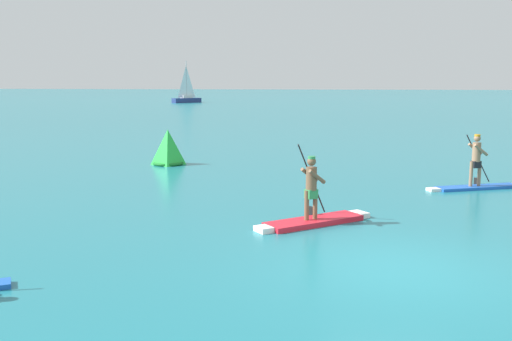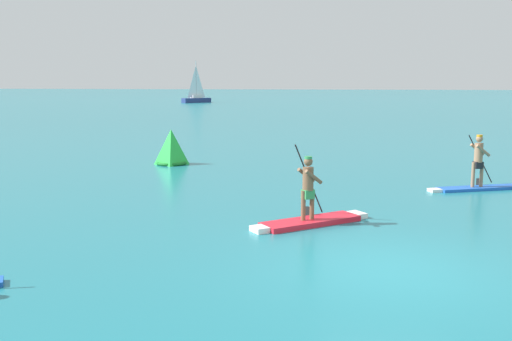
{
  "view_description": "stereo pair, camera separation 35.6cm",
  "coord_description": "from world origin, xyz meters",
  "px_view_note": "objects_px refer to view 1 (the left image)",
  "views": [
    {
      "loc": [
        -1.04,
        -10.43,
        3.41
      ],
      "look_at": [
        -3.64,
        6.72,
        0.69
      ],
      "focal_mm": 40.29,
      "sensor_mm": 36.0,
      "label": 1
    },
    {
      "loc": [
        -0.69,
        -10.38,
        3.41
      ],
      "look_at": [
        -3.64,
        6.72,
        0.69
      ],
      "focal_mm": 40.29,
      "sensor_mm": 36.0,
      "label": 2
    }
  ],
  "objects_px": {
    "paddleboarder_mid_center": "(314,212)",
    "race_marker_buoy": "(168,149)",
    "sailboat_left_horizon": "(187,97)",
    "paddleboarder_far_right": "(477,176)"
  },
  "relations": [
    {
      "from": "paddleboarder_mid_center",
      "to": "race_marker_buoy",
      "type": "distance_m",
      "value": 11.11
    },
    {
      "from": "paddleboarder_mid_center",
      "to": "sailboat_left_horizon",
      "type": "relative_size",
      "value": 0.42
    },
    {
      "from": "paddleboarder_far_right",
      "to": "sailboat_left_horizon",
      "type": "distance_m",
      "value": 75.1
    },
    {
      "from": "paddleboarder_mid_center",
      "to": "race_marker_buoy",
      "type": "relative_size",
      "value": 1.88
    },
    {
      "from": "sailboat_left_horizon",
      "to": "paddleboarder_mid_center",
      "type": "bearing_deg",
      "value": 57.73
    },
    {
      "from": "paddleboarder_far_right",
      "to": "race_marker_buoy",
      "type": "relative_size",
      "value": 2.33
    },
    {
      "from": "paddleboarder_mid_center",
      "to": "race_marker_buoy",
      "type": "bearing_deg",
      "value": 85.39
    },
    {
      "from": "paddleboarder_far_right",
      "to": "race_marker_buoy",
      "type": "height_order",
      "value": "paddleboarder_far_right"
    },
    {
      "from": "paddleboarder_mid_center",
      "to": "paddleboarder_far_right",
      "type": "bearing_deg",
      "value": 7.49
    },
    {
      "from": "paddleboarder_far_right",
      "to": "sailboat_left_horizon",
      "type": "xyz_separation_m",
      "value": [
        -28.72,
        69.39,
        0.53
      ]
    }
  ]
}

